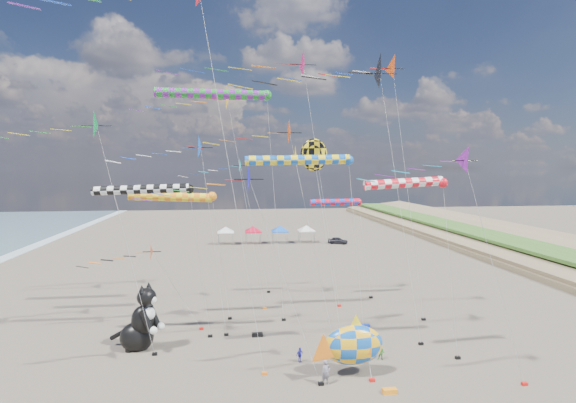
# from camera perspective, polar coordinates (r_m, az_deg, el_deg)

# --- Properties ---
(delta_kite_0) EXTENTS (8.72, 1.74, 15.20)m
(delta_kite_0) POSITION_cam_1_polar(r_m,az_deg,el_deg) (49.43, -6.66, 4.17)
(delta_kite_0) COLOR #12C6C2
(delta_kite_0) RESTS_ON ground
(delta_kite_1) EXTENTS (10.15, 2.18, 17.93)m
(delta_kite_1) POSITION_cam_1_polar(r_m,az_deg,el_deg) (34.51, 0.27, 8.48)
(delta_kite_1) COLOR #E4430A
(delta_kite_1) RESTS_ON ground
(delta_kite_2) EXTENTS (14.87, 2.96, 22.59)m
(delta_kite_2) POSITION_cam_1_polar(r_m,az_deg,el_deg) (35.11, 9.66, 15.52)
(delta_kite_2) COLOR black
(delta_kite_2) RESTS_ON ground
(delta_kite_3) EXTENTS (11.38, 2.65, 22.00)m
(delta_kite_3) POSITION_cam_1_polar(r_m,az_deg,el_deg) (44.01, -7.49, 12.64)
(delta_kite_3) COLOR gold
(delta_kite_3) RESTS_ON ground
(delta_kite_4) EXTENTS (9.22, 2.15, 16.81)m
(delta_kite_4) POSITION_cam_1_polar(r_m,az_deg,el_deg) (37.11, -12.81, 6.38)
(delta_kite_4) COLOR blue
(delta_kite_4) RESTS_ON ground
(delta_kite_5) EXTENTS (8.82, 1.68, 7.87)m
(delta_kite_5) POSITION_cam_1_polar(r_m,az_deg,el_deg) (39.86, -16.97, -6.54)
(delta_kite_5) COLOR #D54512
(delta_kite_5) RESTS_ON ground
(delta_kite_6) EXTENTS (12.43, 2.41, 23.95)m
(delta_kite_6) POSITION_cam_1_polar(r_m,az_deg,el_deg) (41.51, 11.84, 15.92)
(delta_kite_6) COLOR #DD470E
(delta_kite_6) RESTS_ON ground
(delta_kite_7) EXTENTS (16.79, 2.90, 25.64)m
(delta_kite_7) POSITION_cam_1_polar(r_m,az_deg,el_deg) (44.97, 0.55, 17.02)
(delta_kite_7) COLOR #D5165F
(delta_kite_7) RESTS_ON ground
(delta_kite_8) EXTENTS (9.88, 1.85, 15.45)m
(delta_kite_8) POSITION_cam_1_polar(r_m,az_deg,el_deg) (29.44, 21.63, 4.28)
(delta_kite_8) COLOR purple
(delta_kite_8) RESTS_ON ground
(delta_kite_9) EXTENTS (10.76, 2.33, 18.30)m
(delta_kite_9) POSITION_cam_1_polar(r_m,az_deg,el_deg) (35.00, -22.95, 8.61)
(delta_kite_9) COLOR #0D7F3A
(delta_kite_9) RESTS_ON ground
(delta_kite_11) EXTENTS (9.60, 1.98, 14.39)m
(delta_kite_11) POSITION_cam_1_polar(r_m,az_deg,el_deg) (27.54, -3.88, 2.33)
(delta_kite_11) COLOR #1711B9
(delta_kite_11) RESTS_ON ground
(windsock_0) EXTENTS (7.46, 0.71, 13.30)m
(windsock_0) POSITION_cam_1_polar(r_m,az_deg,el_deg) (32.60, 15.11, 2.12)
(windsock_0) COLOR red
(windsock_0) RESTS_ON ground
(windsock_1) EXTENTS (11.28, 0.89, 20.85)m
(windsock_1) POSITION_cam_1_polar(r_m,az_deg,el_deg) (40.48, -9.02, 13.24)
(windsock_1) COLOR #188827
(windsock_1) RESTS_ON ground
(windsock_2) EXTENTS (9.21, 0.75, 12.67)m
(windsock_2) POSITION_cam_1_polar(r_m,az_deg,el_deg) (37.38, -17.56, 1.38)
(windsock_2) COLOR black
(windsock_2) RESTS_ON ground
(windsock_3) EXTENTS (8.94, 0.86, 11.87)m
(windsock_3) POSITION_cam_1_polar(r_m,az_deg,el_deg) (41.35, -14.05, 0.54)
(windsock_3) COLOR orange
(windsock_3) RESTS_ON ground
(windsock_4) EXTENTS (6.85, 0.73, 10.79)m
(windsock_4) POSITION_cam_1_polar(r_m,az_deg,el_deg) (47.34, 6.38, -0.16)
(windsock_4) COLOR red
(windsock_4) RESTS_ON ground
(windsock_5) EXTENTS (9.43, 0.76, 14.97)m
(windsock_5) POSITION_cam_1_polar(r_m,az_deg,el_deg) (33.32, 1.90, 5.17)
(windsock_5) COLOR blue
(windsock_5) RESTS_ON ground
(angelfish_kite) EXTENTS (3.74, 3.02, 16.38)m
(angelfish_kite) POSITION_cam_1_polar(r_m,az_deg,el_deg) (36.55, 3.00, 5.75)
(angelfish_kite) COLOR yellow
(angelfish_kite) RESTS_ON ground
(cat_inflatable) EXTENTS (4.34, 3.40, 5.24)m
(cat_inflatable) POSITION_cam_1_polar(r_m,az_deg,el_deg) (37.48, -18.25, -13.61)
(cat_inflatable) COLOR black
(cat_inflatable) RESTS_ON ground
(fish_inflatable) EXTENTS (5.51, 2.84, 4.22)m
(fish_inflatable) POSITION_cam_1_polar(r_m,az_deg,el_deg) (31.94, 8.22, -17.57)
(fish_inflatable) COLOR #1255B5
(fish_inflatable) RESTS_ON ground
(person_adult) EXTENTS (0.66, 0.51, 1.61)m
(person_adult) POSITION_cam_1_polar(r_m,az_deg,el_deg) (31.13, 4.84, -20.82)
(person_adult) COLOR slate
(person_adult) RESTS_ON ground
(child_green) EXTENTS (0.65, 0.61, 1.08)m
(child_green) POSITION_cam_1_polar(r_m,az_deg,el_deg) (35.21, 11.74, -18.29)
(child_green) COLOR #288922
(child_green) RESTS_ON ground
(child_blue) EXTENTS (0.67, 0.55, 1.07)m
(child_blue) POSITION_cam_1_polar(r_m,az_deg,el_deg) (34.25, 1.50, -18.86)
(child_blue) COLOR #2424AD
(child_blue) RESTS_ON ground
(kite_bag_0) EXTENTS (0.90, 0.44, 0.30)m
(kite_bag_0) POSITION_cam_1_polar(r_m,az_deg,el_deg) (30.94, 12.78, -22.42)
(kite_bag_0) COLOR orange
(kite_bag_0) RESTS_ON ground
(kite_bag_2) EXTENTS (0.90, 0.44, 0.30)m
(kite_bag_2) POSITION_cam_1_polar(r_m,az_deg,el_deg) (41.36, 9.70, -15.35)
(kite_bag_2) COLOR blue
(kite_bag_2) RESTS_ON ground
(kite_bag_3) EXTENTS (0.90, 0.44, 0.30)m
(kite_bag_3) POSITION_cam_1_polar(r_m,az_deg,el_deg) (39.03, -3.92, -16.52)
(kite_bag_3) COLOR black
(kite_bag_3) RESTS_ON ground
(tent_row) EXTENTS (19.20, 4.20, 3.80)m
(tent_row) POSITION_cam_1_polar(r_m,az_deg,el_deg) (83.26, -2.74, -3.22)
(tent_row) COLOR silver
(tent_row) RESTS_ON ground
(parked_car) EXTENTS (3.92, 2.77, 1.24)m
(parked_car) POSITION_cam_1_polar(r_m,az_deg,el_deg) (83.76, 6.35, -4.94)
(parked_car) COLOR #26262D
(parked_car) RESTS_ON ground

